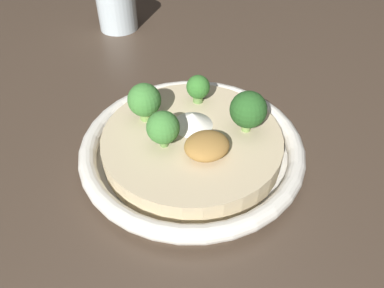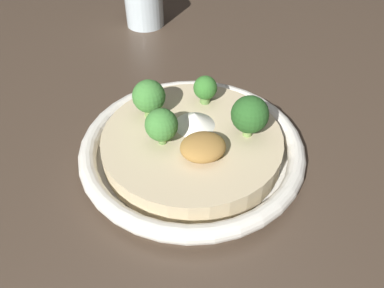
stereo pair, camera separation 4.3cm
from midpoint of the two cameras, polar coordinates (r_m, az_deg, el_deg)
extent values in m
plane|color=#47382B|center=(0.45, 2.76, -2.21)|extent=(6.00, 6.00, 0.00)
cylinder|color=silver|center=(0.45, 2.78, -1.84)|extent=(0.24, 0.24, 0.01)
torus|color=silver|center=(0.44, 2.84, -0.52)|extent=(0.26, 0.26, 0.02)
cylinder|color=#CCB78E|center=(0.43, 2.86, -0.13)|extent=(0.21, 0.21, 0.03)
cone|color=white|center=(0.43, 3.26, 3.67)|extent=(0.05, 0.05, 0.02)
ellipsoid|color=#A37538|center=(0.40, 5.35, -0.46)|extent=(0.05, 0.04, 0.02)
cylinder|color=#668E47|center=(0.40, -1.31, 0.64)|extent=(0.01, 0.01, 0.02)
sphere|color=#428438|center=(0.39, -1.35, 2.38)|extent=(0.04, 0.04, 0.04)
cylinder|color=#759E4C|center=(0.45, -3.67, 5.34)|extent=(0.02, 0.02, 0.02)
sphere|color=#428438|center=(0.44, -3.77, 7.16)|extent=(0.04, 0.04, 0.04)
cylinder|color=#668E47|center=(0.47, 4.66, 7.06)|extent=(0.02, 0.02, 0.02)
sphere|color=#387A2D|center=(0.46, 4.75, 8.45)|extent=(0.03, 0.03, 0.03)
cylinder|color=#84A856|center=(0.43, 11.44, 2.34)|extent=(0.01, 0.01, 0.02)
sphere|color=#285B23|center=(0.41, 11.80, 4.31)|extent=(0.04, 0.04, 0.04)
cylinder|color=silver|center=(0.73, -5.56, 20.69)|extent=(0.07, 0.07, 0.09)
camera|label=1|loc=(0.02, -87.13, 2.66)|focal=35.00mm
camera|label=2|loc=(0.02, 92.87, -2.66)|focal=35.00mm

